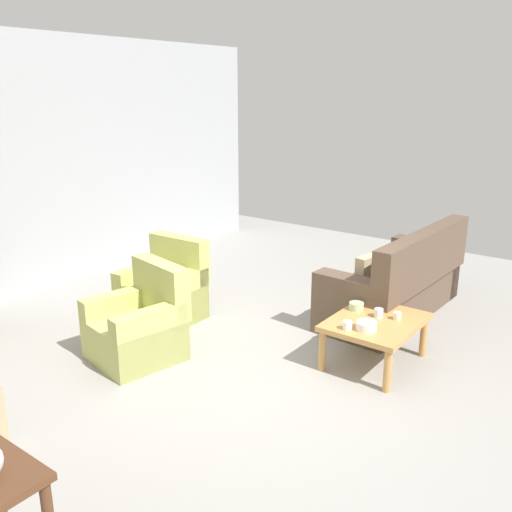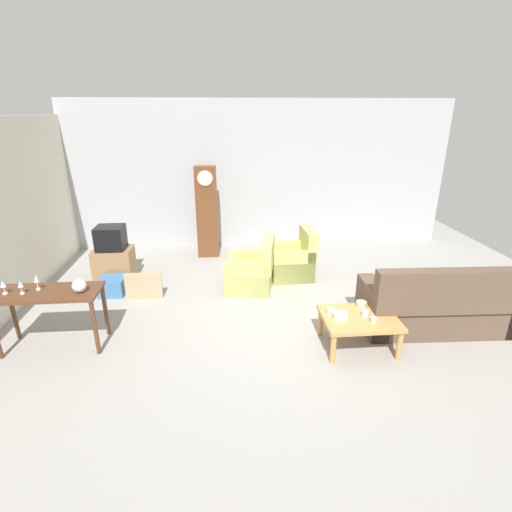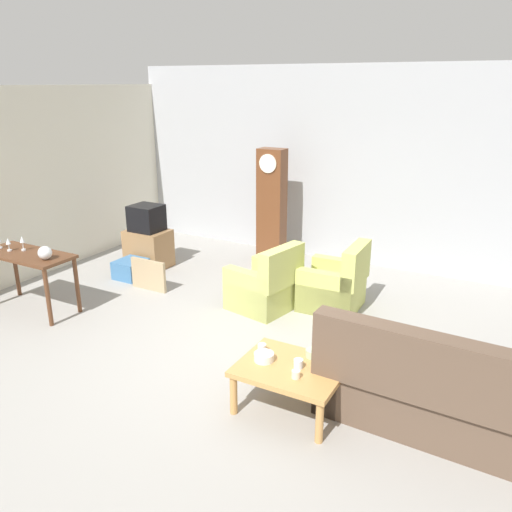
{
  "view_description": "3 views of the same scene",
  "coord_description": "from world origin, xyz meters",
  "px_view_note": "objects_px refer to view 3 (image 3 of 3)",
  "views": [
    {
      "loc": [
        -3.7,
        -2.78,
        2.53
      ],
      "look_at": [
        0.23,
        0.15,
        1.05
      ],
      "focal_mm": 39.1,
      "sensor_mm": 36.0,
      "label": 1
    },
    {
      "loc": [
        -0.87,
        -5.06,
        2.96
      ],
      "look_at": [
        -0.39,
        0.51,
        0.84
      ],
      "focal_mm": 27.06,
      "sensor_mm": 36.0,
      "label": 2
    },
    {
      "loc": [
        2.58,
        -4.6,
        2.93
      ],
      "look_at": [
        -0.22,
        0.51,
        0.96
      ],
      "focal_mm": 36.27,
      "sensor_mm": 36.0,
      "label": 3
    }
  ],
  "objects_px": {
    "armchair_olive_far": "(335,287)",
    "bowl_white_stacked": "(264,357)",
    "storage_box_blue": "(131,269)",
    "armchair_olive_near": "(265,287)",
    "glass_dome_cloche": "(45,253)",
    "bowl_shallow_green": "(313,353)",
    "framed_picture_leaning": "(149,275)",
    "couch_floral": "(440,395)",
    "coffee_table_wood": "(291,372)",
    "tv_stand_cabinet": "(149,248)",
    "grandfather_clock": "(272,207)",
    "cup_cream_tall": "(296,374)",
    "wine_glass_mid": "(8,243)",
    "cup_white_porcelain": "(262,348)",
    "cup_blue_rimmed": "(298,364)",
    "tv_crt": "(147,218)",
    "console_table_dark": "(28,262)",
    "wine_glass_short": "(22,241)"
  },
  "relations": [
    {
      "from": "coffee_table_wood",
      "to": "console_table_dark",
      "type": "xyz_separation_m",
      "value": [
        -3.99,
        0.36,
        0.3
      ]
    },
    {
      "from": "storage_box_blue",
      "to": "glass_dome_cloche",
      "type": "xyz_separation_m",
      "value": [
        0.09,
        -1.6,
        0.75
      ]
    },
    {
      "from": "framed_picture_leaning",
      "to": "console_table_dark",
      "type": "bearing_deg",
      "value": -125.25
    },
    {
      "from": "glass_dome_cloche",
      "to": "bowl_shallow_green",
      "type": "xyz_separation_m",
      "value": [
        3.67,
        -0.05,
        -0.4
      ]
    },
    {
      "from": "framed_picture_leaning",
      "to": "cup_cream_tall",
      "type": "distance_m",
      "value": 3.69
    },
    {
      "from": "bowl_white_stacked",
      "to": "tv_crt",
      "type": "bearing_deg",
      "value": 144.37
    },
    {
      "from": "armchair_olive_far",
      "to": "wine_glass_mid",
      "type": "xyz_separation_m",
      "value": [
        -3.82,
        -2.05,
        0.61
      ]
    },
    {
      "from": "couch_floral",
      "to": "armchair_olive_far",
      "type": "distance_m",
      "value": 2.67
    },
    {
      "from": "storage_box_blue",
      "to": "bowl_white_stacked",
      "type": "bearing_deg",
      "value": -29.83
    },
    {
      "from": "cup_blue_rimmed",
      "to": "wine_glass_mid",
      "type": "relative_size",
      "value": 0.49
    },
    {
      "from": "cup_cream_tall",
      "to": "wine_glass_mid",
      "type": "xyz_separation_m",
      "value": [
        -4.39,
        0.48,
        0.43
      ]
    },
    {
      "from": "glass_dome_cloche",
      "to": "wine_glass_short",
      "type": "height_order",
      "value": "wine_glass_short"
    },
    {
      "from": "glass_dome_cloche",
      "to": "wine_glass_mid",
      "type": "relative_size",
      "value": 0.99
    },
    {
      "from": "console_table_dark",
      "to": "tv_crt",
      "type": "height_order",
      "value": "tv_crt"
    },
    {
      "from": "grandfather_clock",
      "to": "cup_blue_rimmed",
      "type": "distance_m",
      "value": 4.25
    },
    {
      "from": "tv_stand_cabinet",
      "to": "wine_glass_mid",
      "type": "xyz_separation_m",
      "value": [
        -0.53,
        -2.15,
        0.61
      ]
    },
    {
      "from": "couch_floral",
      "to": "cup_white_porcelain",
      "type": "bearing_deg",
      "value": -172.38
    },
    {
      "from": "cup_white_porcelain",
      "to": "bowl_shallow_green",
      "type": "bearing_deg",
      "value": 17.59
    },
    {
      "from": "cup_white_porcelain",
      "to": "cup_cream_tall",
      "type": "height_order",
      "value": "cup_white_porcelain"
    },
    {
      "from": "grandfather_clock",
      "to": "tv_stand_cabinet",
      "type": "bearing_deg",
      "value": -144.74
    },
    {
      "from": "cup_cream_tall",
      "to": "wine_glass_short",
      "type": "distance_m",
      "value": 4.3
    },
    {
      "from": "armchair_olive_near",
      "to": "bowl_white_stacked",
      "type": "xyz_separation_m",
      "value": [
        0.99,
        -1.92,
        0.18
      ]
    },
    {
      "from": "bowl_shallow_green",
      "to": "wine_glass_short",
      "type": "height_order",
      "value": "wine_glass_short"
    },
    {
      "from": "tv_crt",
      "to": "bowl_white_stacked",
      "type": "xyz_separation_m",
      "value": [
        3.48,
        -2.49,
        -0.34
      ]
    },
    {
      "from": "tv_crt",
      "to": "storage_box_blue",
      "type": "height_order",
      "value": "tv_crt"
    },
    {
      "from": "armchair_olive_near",
      "to": "tv_stand_cabinet",
      "type": "relative_size",
      "value": 1.36
    },
    {
      "from": "cup_blue_rimmed",
      "to": "bowl_shallow_green",
      "type": "height_order",
      "value": "cup_blue_rimmed"
    },
    {
      "from": "armchair_olive_far",
      "to": "grandfather_clock",
      "type": "xyz_separation_m",
      "value": [
        -1.62,
        1.28,
        0.66
      ]
    },
    {
      "from": "tv_stand_cabinet",
      "to": "bowl_white_stacked",
      "type": "bearing_deg",
      "value": -35.63
    },
    {
      "from": "armchair_olive_far",
      "to": "tv_stand_cabinet",
      "type": "distance_m",
      "value": 3.3
    },
    {
      "from": "glass_dome_cloche",
      "to": "bowl_white_stacked",
      "type": "bearing_deg",
      "value": -5.89
    },
    {
      "from": "tv_crt",
      "to": "framed_picture_leaning",
      "type": "xyz_separation_m",
      "value": [
        0.66,
        -0.81,
        -0.6
      ]
    },
    {
      "from": "armchair_olive_near",
      "to": "storage_box_blue",
      "type": "height_order",
      "value": "armchair_olive_near"
    },
    {
      "from": "tv_crt",
      "to": "framed_picture_leaning",
      "type": "distance_m",
      "value": 1.2
    },
    {
      "from": "cup_white_porcelain",
      "to": "bowl_white_stacked",
      "type": "distance_m",
      "value": 0.17
    },
    {
      "from": "tv_stand_cabinet",
      "to": "cup_cream_tall",
      "type": "height_order",
      "value": "tv_stand_cabinet"
    },
    {
      "from": "armchair_olive_far",
      "to": "framed_picture_leaning",
      "type": "distance_m",
      "value": 2.73
    },
    {
      "from": "armchair_olive_near",
      "to": "wine_glass_short",
      "type": "bearing_deg",
      "value": -152.82
    },
    {
      "from": "coffee_table_wood",
      "to": "glass_dome_cloche",
      "type": "height_order",
      "value": "glass_dome_cloche"
    },
    {
      "from": "armchair_olive_near",
      "to": "glass_dome_cloche",
      "type": "distance_m",
      "value": 2.85
    },
    {
      "from": "armchair_olive_near",
      "to": "glass_dome_cloche",
      "type": "height_order",
      "value": "glass_dome_cloche"
    },
    {
      "from": "bowl_shallow_green",
      "to": "coffee_table_wood",
      "type": "bearing_deg",
      "value": -112.91
    },
    {
      "from": "grandfather_clock",
      "to": "bowl_shallow_green",
      "type": "distance_m",
      "value": 4.05
    },
    {
      "from": "cup_cream_tall",
      "to": "wine_glass_mid",
      "type": "distance_m",
      "value": 4.44
    },
    {
      "from": "armchair_olive_far",
      "to": "bowl_white_stacked",
      "type": "xyz_separation_m",
      "value": [
        0.18,
        -2.4,
        0.18
      ]
    },
    {
      "from": "couch_floral",
      "to": "coffee_table_wood",
      "type": "xyz_separation_m",
      "value": [
        -1.27,
        -0.33,
        0.03
      ]
    },
    {
      "from": "coffee_table_wood",
      "to": "console_table_dark",
      "type": "distance_m",
      "value": 4.02
    },
    {
      "from": "console_table_dark",
      "to": "glass_dome_cloche",
      "type": "bearing_deg",
      "value": -6.95
    },
    {
      "from": "grandfather_clock",
      "to": "wine_glass_short",
      "type": "height_order",
      "value": "grandfather_clock"
    },
    {
      "from": "bowl_white_stacked",
      "to": "glass_dome_cloche",
      "type": "bearing_deg",
      "value": 174.11
    }
  ]
}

